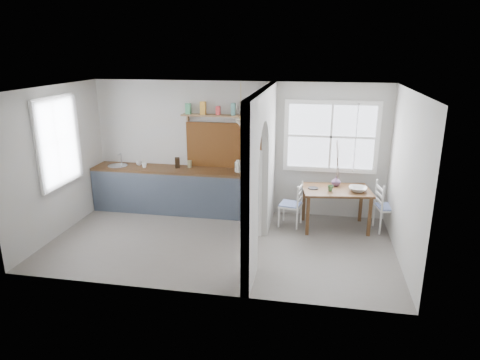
% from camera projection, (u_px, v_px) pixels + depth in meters
% --- Properties ---
extents(floor, '(5.80, 3.20, 0.01)m').
position_uv_depth(floor, '(220.00, 242.00, 7.34)').
color(floor, '#6D655C').
rests_on(floor, ground).
extents(ceiling, '(5.80, 3.20, 0.01)m').
position_uv_depth(ceiling, '(218.00, 88.00, 6.57)').
color(ceiling, '#BABABA').
rests_on(ceiling, walls).
extents(walls, '(5.81, 3.21, 2.60)m').
position_uv_depth(walls, '(219.00, 170.00, 6.95)').
color(walls, '#BABABA').
rests_on(walls, floor).
extents(partition, '(0.12, 3.20, 2.60)m').
position_uv_depth(partition, '(262.00, 162.00, 6.84)').
color(partition, '#BABABA').
rests_on(partition, floor).
extents(kitchen_window, '(0.10, 1.16, 1.50)m').
position_uv_depth(kitchen_window, '(56.00, 142.00, 7.34)').
color(kitchen_window, white).
rests_on(kitchen_window, walls).
extents(nook_window, '(1.76, 0.10, 1.30)m').
position_uv_depth(nook_window, '(331.00, 137.00, 8.02)').
color(nook_window, white).
rests_on(nook_window, walls).
extents(counter, '(3.50, 0.60, 0.90)m').
position_uv_depth(counter, '(180.00, 190.00, 8.64)').
color(counter, brown).
rests_on(counter, floor).
extents(sink, '(0.40, 0.40, 0.02)m').
position_uv_depth(sink, '(118.00, 166.00, 8.71)').
color(sink, silver).
rests_on(sink, counter).
extents(backsplash, '(1.65, 0.03, 0.90)m').
position_uv_depth(backsplash, '(227.00, 145.00, 8.45)').
color(backsplash, brown).
rests_on(backsplash, walls).
extents(shelf, '(1.75, 0.20, 0.21)m').
position_uv_depth(shelf, '(226.00, 113.00, 8.18)').
color(shelf, olive).
rests_on(shelf, walls).
extents(pendant_lamp, '(0.26, 0.26, 0.16)m').
position_uv_depth(pendant_lamp, '(241.00, 123.00, 7.84)').
color(pendant_lamp, beige).
rests_on(pendant_lamp, ceiling).
extents(utensil_rail, '(0.02, 0.50, 0.02)m').
position_uv_depth(utensil_rail, '(264.00, 150.00, 7.65)').
color(utensil_rail, silver).
rests_on(utensil_rail, partition).
extents(dining_table, '(1.30, 0.96, 0.75)m').
position_uv_depth(dining_table, '(335.00, 209.00, 7.84)').
color(dining_table, brown).
rests_on(dining_table, floor).
extents(chair_left, '(0.44, 0.44, 0.84)m').
position_uv_depth(chair_left, '(290.00, 204.00, 7.95)').
color(chair_left, white).
rests_on(chair_left, floor).
extents(chair_right, '(0.49, 0.49, 0.91)m').
position_uv_depth(chair_right, '(389.00, 207.00, 7.71)').
color(chair_right, white).
rests_on(chair_right, floor).
extents(kettle, '(0.21, 0.17, 0.23)m').
position_uv_depth(kettle, '(238.00, 166.00, 8.25)').
color(kettle, silver).
rests_on(kettle, counter).
extents(mug_a, '(0.11, 0.11, 0.09)m').
position_uv_depth(mug_a, '(144.00, 165.00, 8.56)').
color(mug_a, white).
rests_on(mug_a, counter).
extents(mug_b, '(0.16, 0.16, 0.09)m').
position_uv_depth(mug_b, '(139.00, 163.00, 8.73)').
color(mug_b, silver).
rests_on(mug_b, counter).
extents(knife_block, '(0.13, 0.15, 0.20)m').
position_uv_depth(knife_block, '(177.00, 163.00, 8.54)').
color(knife_block, black).
rests_on(knife_block, counter).
extents(jar, '(0.11, 0.11, 0.14)m').
position_uv_depth(jar, '(190.00, 164.00, 8.56)').
color(jar, tan).
rests_on(jar, counter).
extents(towel_magenta, '(0.02, 0.03, 0.55)m').
position_uv_depth(towel_magenta, '(262.00, 209.00, 8.08)').
color(towel_magenta, '#C71174').
rests_on(towel_magenta, counter).
extents(towel_orange, '(0.02, 0.03, 0.48)m').
position_uv_depth(towel_orange, '(261.00, 212.00, 8.04)').
color(towel_orange, '#C17C10').
rests_on(towel_orange, counter).
extents(bowl, '(0.35, 0.35, 0.08)m').
position_uv_depth(bowl, '(358.00, 189.00, 7.61)').
color(bowl, silver).
rests_on(bowl, dining_table).
extents(table_cup, '(0.14, 0.14, 0.10)m').
position_uv_depth(table_cup, '(330.00, 188.00, 7.62)').
color(table_cup, '#437540').
rests_on(table_cup, dining_table).
extents(plate, '(0.19, 0.19, 0.02)m').
position_uv_depth(plate, '(313.00, 188.00, 7.77)').
color(plate, black).
rests_on(plate, dining_table).
extents(vase, '(0.19, 0.19, 0.18)m').
position_uv_depth(vase, '(336.00, 181.00, 7.90)').
color(vase, '#69486D').
rests_on(vase, dining_table).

